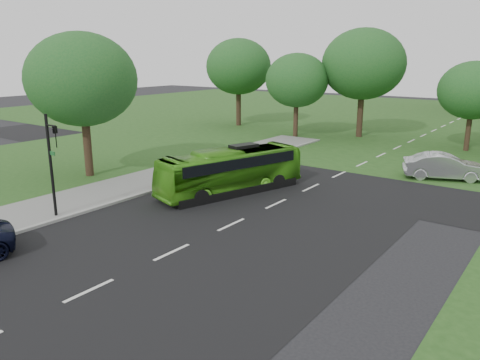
{
  "coord_description": "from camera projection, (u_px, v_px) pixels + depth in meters",
  "views": [
    {
      "loc": [
        12.68,
        -14.59,
        7.75
      ],
      "look_at": [
        -1.02,
        4.09,
        1.6
      ],
      "focal_mm": 35.0,
      "sensor_mm": 36.0,
      "label": 1
    }
  ],
  "objects": [
    {
      "name": "tree_side_near",
      "position": [
        82.0,
        80.0,
        29.73
      ],
      "size": [
        6.99,
        6.99,
        9.29
      ],
      "color": "black",
      "rests_on": "ground"
    },
    {
      "name": "tree_park_a",
      "position": [
        297.0,
        80.0,
        45.11
      ],
      "size": [
        6.08,
        6.08,
        8.07
      ],
      "color": "black",
      "rests_on": "ground"
    },
    {
      "name": "street_surfaces",
      "position": [
        380.0,
        153.0,
        38.55
      ],
      "size": [
        120.0,
        120.0,
        0.15
      ],
      "color": "black",
      "rests_on": "ground"
    },
    {
      "name": "bus",
      "position": [
        231.0,
        171.0,
        27.23
      ],
      "size": [
        4.77,
        9.44,
        2.57
      ],
      "primitive_type": "imported",
      "rotation": [
        0.0,
        0.0,
        -0.3
      ],
      "color": "#4EAD20",
      "rests_on": "ground"
    },
    {
      "name": "tree_park_f",
      "position": [
        239.0,
        67.0,
        52.31
      ],
      "size": [
        7.27,
        7.27,
        9.7
      ],
      "color": "black",
      "rests_on": "ground"
    },
    {
      "name": "tree_park_b",
      "position": [
        363.0,
        64.0,
        44.6
      ],
      "size": [
        7.92,
        7.92,
        10.38
      ],
      "color": "black",
      "rests_on": "ground"
    },
    {
      "name": "sedan",
      "position": [
        444.0,
        166.0,
        30.25
      ],
      "size": [
        5.36,
        3.59,
        1.67
      ],
      "primitive_type": "imported",
      "rotation": [
        0.0,
        0.0,
        1.97
      ],
      "color": "#B6B7BC",
      "rests_on": "ground"
    },
    {
      "name": "tree_park_c",
      "position": [
        473.0,
        90.0,
        38.28
      ],
      "size": [
        5.58,
        5.58,
        7.41
      ],
      "color": "black",
      "rests_on": "ground"
    },
    {
      "name": "traffic_light",
      "position": [
        52.0,
        159.0,
        22.26
      ],
      "size": [
        0.82,
        0.23,
        5.14
      ],
      "rotation": [
        0.0,
        0.0,
        0.14
      ],
      "color": "black",
      "rests_on": "ground"
    },
    {
      "name": "ground",
      "position": [
        204.0,
        238.0,
        20.61
      ],
      "size": [
        160.0,
        160.0,
        0.0
      ],
      "primitive_type": "plane",
      "color": "black",
      "rests_on": "ground"
    }
  ]
}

